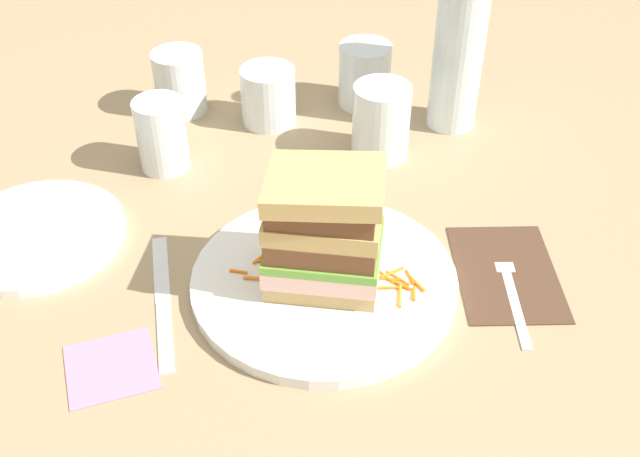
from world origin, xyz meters
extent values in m
plane|color=#9E8460|center=(0.00, 0.00, 0.00)|extent=(3.00, 3.00, 0.00)
cylinder|color=white|center=(0.00, -0.02, 0.01)|extent=(0.28, 0.28, 0.01)
cube|color=tan|center=(0.00, -0.02, 0.02)|extent=(0.13, 0.11, 0.02)
cube|color=beige|center=(0.00, -0.02, 0.04)|extent=(0.13, 0.12, 0.02)
cube|color=#6BA83D|center=(0.00, -0.02, 0.06)|extent=(0.13, 0.12, 0.01)
cube|color=brown|center=(0.00, -0.02, 0.07)|extent=(0.13, 0.11, 0.02)
cube|color=tan|center=(0.00, -0.02, 0.09)|extent=(0.13, 0.11, 0.02)
cube|color=brown|center=(0.00, -0.02, 0.11)|extent=(0.12, 0.11, 0.02)
cube|color=tan|center=(0.00, -0.03, 0.13)|extent=(0.13, 0.11, 0.03)
cylinder|color=orange|center=(-0.06, 0.00, 0.02)|extent=(0.01, 0.03, 0.00)
cylinder|color=orange|center=(-0.06, -0.01, 0.02)|extent=(0.02, 0.03, 0.00)
cylinder|color=orange|center=(-0.07, -0.02, 0.02)|extent=(0.02, 0.01, 0.00)
cylinder|color=orange|center=(-0.09, -0.01, 0.01)|extent=(0.02, 0.01, 0.00)
cylinder|color=orange|center=(-0.06, 0.01, 0.02)|extent=(0.02, 0.00, 0.00)
cylinder|color=orange|center=(-0.07, 0.01, 0.01)|extent=(0.01, 0.02, 0.00)
cylinder|color=orange|center=(0.06, -0.05, 0.01)|extent=(0.03, 0.01, 0.00)
cylinder|color=orange|center=(0.08, -0.04, 0.02)|extent=(0.02, 0.02, 0.00)
cylinder|color=orange|center=(0.09, -0.06, 0.02)|extent=(0.01, 0.02, 0.00)
cylinder|color=orange|center=(0.09, -0.03, 0.01)|extent=(0.01, 0.02, 0.00)
cylinder|color=orange|center=(0.09, -0.04, 0.02)|extent=(0.01, 0.02, 0.00)
cylinder|color=orange|center=(0.07, -0.03, 0.02)|extent=(0.03, 0.02, 0.00)
cylinder|color=orange|center=(0.08, -0.03, 0.01)|extent=(0.02, 0.02, 0.00)
cylinder|color=orange|center=(0.06, -0.03, 0.01)|extent=(0.03, 0.01, 0.00)
cylinder|color=orange|center=(0.06, -0.03, 0.01)|extent=(0.02, 0.03, 0.00)
cylinder|color=orange|center=(0.07, -0.06, 0.02)|extent=(0.01, 0.03, 0.00)
cube|color=#4C3323|center=(0.20, -0.02, 0.00)|extent=(0.12, 0.16, 0.00)
cube|color=silver|center=(0.19, -0.08, 0.00)|extent=(0.02, 0.11, 0.00)
cube|color=silver|center=(0.20, -0.01, 0.00)|extent=(0.02, 0.02, 0.00)
cylinder|color=silver|center=(0.21, 0.01, 0.00)|extent=(0.01, 0.04, 0.00)
cylinder|color=silver|center=(0.20, 0.01, 0.00)|extent=(0.01, 0.04, 0.00)
cylinder|color=silver|center=(0.20, 0.01, 0.00)|extent=(0.01, 0.04, 0.00)
cylinder|color=silver|center=(0.19, 0.01, 0.00)|extent=(0.01, 0.04, 0.00)
cube|color=silver|center=(-0.16, -0.08, 0.00)|extent=(0.02, 0.10, 0.00)
cube|color=silver|center=(-0.17, 0.02, 0.00)|extent=(0.03, 0.11, 0.00)
cylinder|color=white|center=(0.10, 0.22, 0.05)|extent=(0.07, 0.07, 0.10)
cylinder|color=orange|center=(0.10, 0.22, 0.03)|extent=(0.07, 0.07, 0.07)
cylinder|color=silver|center=(0.20, 0.29, 0.11)|extent=(0.07, 0.07, 0.22)
cylinder|color=silver|center=(-0.04, 0.31, 0.04)|extent=(0.07, 0.07, 0.08)
cylinder|color=silver|center=(-0.16, 0.35, 0.04)|extent=(0.07, 0.07, 0.09)
cylinder|color=silver|center=(0.09, 0.35, 0.04)|extent=(0.07, 0.07, 0.09)
cylinder|color=silver|center=(-0.18, 0.22, 0.05)|extent=(0.06, 0.06, 0.09)
cylinder|color=white|center=(-0.31, 0.08, 0.01)|extent=(0.19, 0.19, 0.01)
cube|color=pink|center=(-0.21, -0.11, 0.00)|extent=(0.10, 0.10, 0.00)
camera|label=1|loc=(-0.06, -0.60, 0.56)|focal=43.04mm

